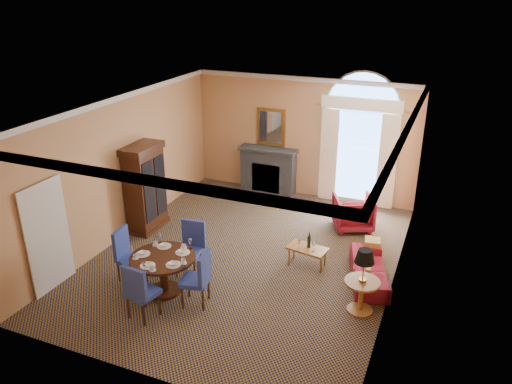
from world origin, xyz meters
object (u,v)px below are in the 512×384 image
at_px(coffee_table, 307,249).
at_px(side_table, 363,274).
at_px(sofa, 369,269).
at_px(armoire, 145,189).
at_px(armchair, 353,212).
at_px(dining_table, 163,266).

distance_m(coffee_table, side_table, 1.79).
distance_m(sofa, coffee_table, 1.29).
bearing_deg(armoire, armchair, 22.18).
height_order(coffee_table, side_table, side_table).
xyz_separation_m(dining_table, sofa, (3.46, 1.87, -0.33)).
bearing_deg(armchair, armoire, -2.41).
height_order(armoire, sofa, armoire).
bearing_deg(sofa, coffee_table, 70.36).
xyz_separation_m(armchair, side_table, (0.84, -3.18, 0.35)).
bearing_deg(sofa, armoire, 70.74).
distance_m(armoire, dining_table, 2.85).
relative_size(dining_table, coffee_table, 1.41).
distance_m(armoire, sofa, 5.33).
height_order(sofa, armchair, armchair).
xyz_separation_m(armchair, coffee_table, (-0.49, -2.04, -0.02)).
distance_m(armoire, armchair, 4.87).
relative_size(armchair, coffee_table, 1.04).
bearing_deg(armoire, sofa, -3.21).
relative_size(armoire, side_table, 1.69).
bearing_deg(coffee_table, dining_table, -128.64).
distance_m(dining_table, coffee_table, 2.93).
height_order(sofa, coffee_table, coffee_table).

